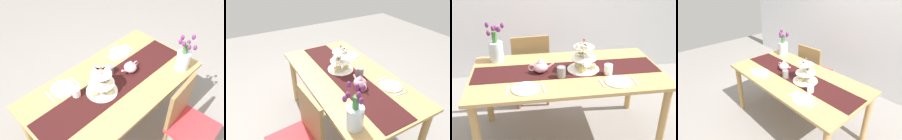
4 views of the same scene
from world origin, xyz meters
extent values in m
plane|color=gray|center=(0.00, 0.00, 0.00)|extent=(8.00, 8.00, 0.00)
cube|color=silver|center=(0.00, 1.56, 1.30)|extent=(6.00, 0.08, 2.60)
cube|color=tan|center=(0.00, 0.00, 0.74)|extent=(1.76, 0.92, 0.03)
cylinder|color=tan|center=(-0.81, -0.39, 0.36)|extent=(0.07, 0.07, 0.72)
cylinder|color=tan|center=(-0.81, 0.39, 0.36)|extent=(0.07, 0.07, 0.72)
cylinder|color=tan|center=(0.81, 0.39, 0.36)|extent=(0.07, 0.07, 0.72)
cylinder|color=olive|center=(-0.17, 0.96, 0.21)|extent=(0.04, 0.04, 0.41)
cylinder|color=olive|center=(-0.53, 0.93, 0.21)|extent=(0.04, 0.04, 0.41)
cylinder|color=olive|center=(-0.14, 0.60, 0.21)|extent=(0.04, 0.04, 0.41)
cylinder|color=olive|center=(-0.50, 0.57, 0.21)|extent=(0.04, 0.04, 0.41)
cube|color=red|center=(-0.34, 0.76, 0.43)|extent=(0.45, 0.45, 0.05)
cube|color=olive|center=(-0.32, 0.57, 0.69)|extent=(0.42, 0.07, 0.45)
cube|color=black|center=(0.00, 0.02, 0.75)|extent=(1.72, 0.34, 0.00)
cylinder|color=beige|center=(0.15, 0.00, 0.90)|extent=(0.01, 0.01, 0.28)
cylinder|color=white|center=(0.15, 0.00, 0.76)|extent=(0.30, 0.30, 0.01)
cylinder|color=white|center=(0.15, 0.00, 0.87)|extent=(0.24, 0.24, 0.01)
cylinder|color=white|center=(0.15, 0.00, 0.98)|extent=(0.19, 0.19, 0.01)
cube|color=#EDCC7F|center=(0.24, -0.01, 0.78)|extent=(0.06, 0.06, 0.04)
cube|color=beige|center=(0.12, 0.07, 0.79)|extent=(0.08, 0.07, 0.05)
cube|color=#DDD275|center=(0.13, -0.06, 0.78)|extent=(0.07, 0.07, 0.04)
cube|color=#F1DCCA|center=(0.19, 0.00, 0.89)|extent=(0.07, 0.05, 0.03)
cube|color=silver|center=(0.21, 0.03, 0.89)|extent=(0.06, 0.05, 0.03)
cube|color=#F3E2CA|center=(0.16, 0.04, 0.89)|extent=(0.04, 0.06, 0.03)
cube|color=#F2E6C5|center=(0.13, 0.04, 0.89)|extent=(0.05, 0.07, 0.03)
cube|color=#EDE9B9|center=(0.11, 0.04, 0.89)|extent=(0.06, 0.07, 0.03)
cube|color=#EEE8CA|center=(0.11, 0.00, 1.00)|extent=(0.06, 0.05, 0.03)
cube|color=beige|center=(0.10, -0.02, 1.00)|extent=(0.06, 0.05, 0.03)
cube|color=beige|center=(0.14, -0.06, 1.00)|extent=(0.04, 0.06, 0.03)
cube|color=beige|center=(0.16, -0.05, 1.00)|extent=(0.06, 0.07, 0.03)
cube|color=beige|center=(0.18, -0.01, 1.00)|extent=(0.07, 0.06, 0.03)
sphere|color=red|center=(0.15, 0.00, 1.05)|extent=(0.02, 0.02, 0.02)
ellipsoid|color=#E5A8BC|center=(-0.25, 0.00, 0.81)|extent=(0.13, 0.13, 0.10)
cone|color=#E5A8BC|center=(-0.25, 0.00, 0.87)|extent=(0.06, 0.06, 0.04)
cylinder|color=#E5A8BC|center=(-0.16, 0.00, 0.82)|extent=(0.07, 0.02, 0.06)
torus|color=#E5A8BC|center=(-0.33, 0.00, 0.81)|extent=(0.07, 0.01, 0.07)
cylinder|color=silver|center=(-0.66, 0.34, 0.85)|extent=(0.14, 0.14, 0.19)
cylinder|color=#3D7538|center=(-0.66, 0.34, 1.00)|extent=(0.05, 0.05, 0.12)
ellipsoid|color=#6B2860|center=(-0.58, 0.35, 1.11)|extent=(0.04, 0.04, 0.06)
ellipsoid|color=#6B2860|center=(-0.63, 0.39, 1.06)|extent=(0.04, 0.04, 0.06)
ellipsoid|color=#6B2860|center=(-0.66, 0.43, 1.06)|extent=(0.04, 0.04, 0.06)
ellipsoid|color=#6B2860|center=(-0.73, 0.36, 1.12)|extent=(0.04, 0.04, 0.06)
ellipsoid|color=#6B2860|center=(-0.72, 0.33, 1.05)|extent=(0.04, 0.04, 0.06)
ellipsoid|color=#6B2860|center=(-0.66, 0.28, 1.10)|extent=(0.04, 0.04, 0.06)
ellipsoid|color=#6B2860|center=(-0.61, 0.30, 1.09)|extent=(0.04, 0.04, 0.06)
cylinder|color=white|center=(-0.39, -0.29, 0.76)|extent=(0.23, 0.23, 0.01)
cube|color=silver|center=(-0.54, -0.29, 0.75)|extent=(0.03, 0.15, 0.01)
cube|color=silver|center=(-0.25, -0.29, 0.75)|extent=(0.03, 0.17, 0.01)
cylinder|color=white|center=(0.39, -0.29, 0.76)|extent=(0.23, 0.23, 0.01)
cube|color=silver|center=(0.25, -0.29, 0.75)|extent=(0.02, 0.15, 0.01)
cube|color=silver|center=(0.54, -0.29, 0.75)|extent=(0.02, 0.17, 0.01)
cylinder|color=slate|center=(-0.07, -0.12, 0.80)|extent=(0.08, 0.08, 0.09)
cylinder|color=white|center=(0.35, -0.13, 0.80)|extent=(0.08, 0.08, 0.09)
camera|label=1|loc=(1.20, 1.19, 2.47)|focal=39.62mm
camera|label=2|loc=(-1.55, 0.98, 1.93)|focal=31.36mm
camera|label=3|loc=(-0.36, -2.14, 1.81)|focal=41.66mm
camera|label=4|loc=(1.55, -1.51, 1.96)|focal=31.49mm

